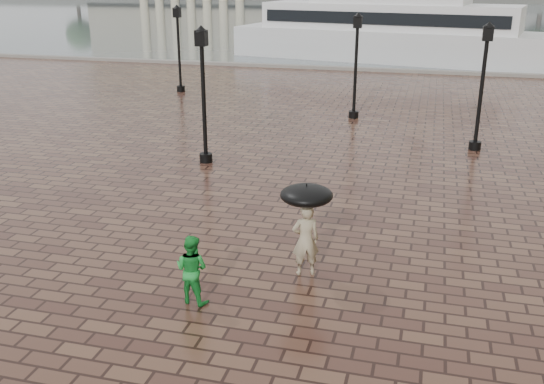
{
  "coord_description": "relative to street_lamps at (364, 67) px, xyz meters",
  "views": [
    {
      "loc": [
        1.3,
        -8.67,
        6.13
      ],
      "look_at": [
        -2.04,
        3.91,
        1.4
      ],
      "focal_mm": 40.0,
      "sensor_mm": 36.0,
      "label": 1
    }
  ],
  "objects": [
    {
      "name": "adult_pedestrian",
      "position": [
        0.59,
        -14.78,
        -1.52
      ],
      "size": [
        0.69,
        0.58,
        1.6
      ],
      "primitive_type": "imported",
      "rotation": [
        0.0,
        0.0,
        3.53
      ],
      "color": "tan",
      "rests_on": "ground"
    },
    {
      "name": "street_lamps",
      "position": [
        0.0,
        0.0,
        0.0
      ],
      "size": [
        21.44,
        14.44,
        4.4
      ],
      "color": "black",
      "rests_on": "ground"
    },
    {
      "name": "quay_edge",
      "position": [
        1.6,
        14.4,
        -2.33
      ],
      "size": [
        80.0,
        0.6,
        0.3
      ],
      "primitive_type": "cube",
      "color": "slate",
      "rests_on": "ground"
    },
    {
      "name": "child_pedestrian",
      "position": [
        -1.31,
        -16.48,
        -1.62
      ],
      "size": [
        0.77,
        0.65,
        1.41
      ],
      "primitive_type": "imported",
      "rotation": [
        0.0,
        0.0,
        2.96
      ],
      "color": "#1B9334",
      "rests_on": "ground"
    },
    {
      "name": "ground",
      "position": [
        1.6,
        -17.6,
        -2.33
      ],
      "size": [
        300.0,
        300.0,
        0.0
      ],
      "primitive_type": "plane",
      "color": "#3A211A",
      "rests_on": "ground"
    },
    {
      "name": "umbrella",
      "position": [
        0.59,
        -14.78,
        -0.51
      ],
      "size": [
        1.1,
        1.1,
        1.12
      ],
      "color": "black",
      "rests_on": "ground"
    },
    {
      "name": "ferry_near",
      "position": [
        -0.6,
        20.15,
        -0.07
      ],
      "size": [
        23.48,
        9.76,
        7.5
      ],
      "rotation": [
        0.0,
        0.0,
        -0.19
      ],
      "color": "silver",
      "rests_on": "ground"
    },
    {
      "name": "harbour_water",
      "position": [
        1.6,
        74.4,
        -2.33
      ],
      "size": [
        240.0,
        240.0,
        0.0
      ],
      "primitive_type": "plane",
      "color": "#4D595E",
      "rests_on": "ground"
    }
  ]
}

